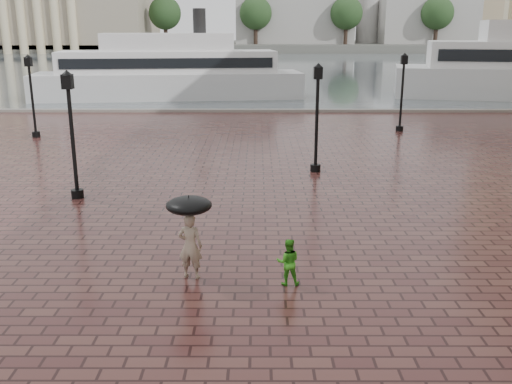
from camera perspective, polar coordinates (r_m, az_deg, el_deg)
ground at (r=11.42m, az=-2.57°, el=-15.10°), size 300.00×300.00×0.00m
harbour_water at (r=101.93m, az=-0.13°, el=12.74°), size 240.00×240.00×0.00m
quay_edge at (r=42.18m, az=-0.55°, el=8.01°), size 80.00×0.60×0.30m
far_shore at (r=169.83m, az=-0.01°, el=14.41°), size 300.00×60.00×2.00m
distant_skyline at (r=166.74m, az=17.51°, el=16.58°), size 102.50×22.00×33.00m
far_trees at (r=147.80m, az=-0.03°, el=17.43°), size 188.00×8.00×13.50m
street_lamps at (r=27.57m, az=-4.08°, el=8.56°), size 21.44×14.44×4.40m
adult_pedestrian at (r=13.97m, az=-6.59°, el=-5.40°), size 0.67×0.50×1.64m
child_pedestrian at (r=13.63m, az=3.23°, el=-7.00°), size 0.56×0.44×1.15m
ferry_near at (r=51.10m, az=-8.69°, el=11.80°), size 23.47×8.37×7.53m
umbrella at (r=13.63m, az=-6.73°, el=-1.34°), size 1.10×1.10×1.13m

